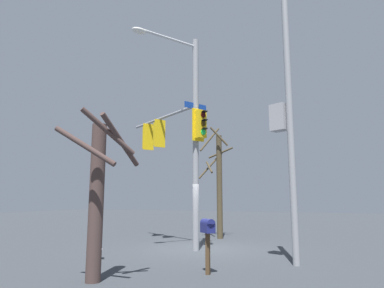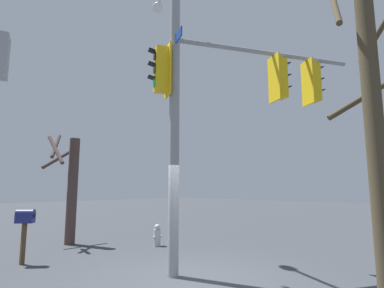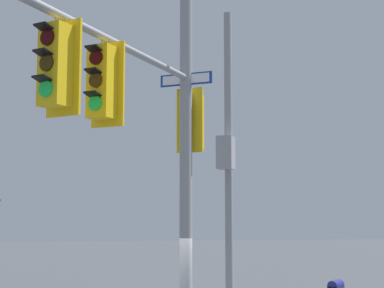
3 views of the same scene
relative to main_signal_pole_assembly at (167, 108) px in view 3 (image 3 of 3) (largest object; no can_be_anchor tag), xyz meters
name	(u,v)px [view 3 (image 3 of 3)]	position (x,y,z in m)	size (l,w,h in m)	color
main_signal_pole_assembly	(167,108)	(0.00, 0.00, 0.00)	(5.16, 5.27, 8.46)	gray
secondary_pole_assembly	(228,161)	(-4.75, 1.90, -0.55)	(0.76, 0.57, 8.41)	gray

